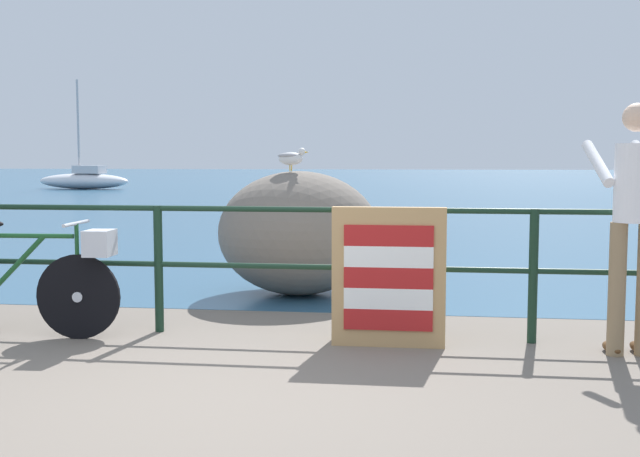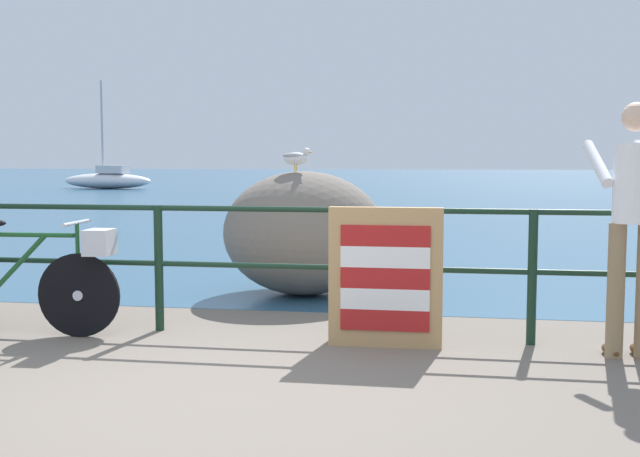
% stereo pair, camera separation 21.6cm
% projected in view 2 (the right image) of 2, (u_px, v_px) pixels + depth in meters
% --- Properties ---
extents(ground_plane, '(120.00, 120.00, 0.10)m').
position_uv_depth(ground_plane, '(398.00, 205.00, 24.19)').
color(ground_plane, '#6B6056').
extents(sea_surface, '(120.00, 90.00, 0.01)m').
position_uv_depth(sea_surface, '(426.00, 179.00, 51.35)').
color(sea_surface, '#2D5675').
rests_on(sea_surface, ground_plane).
extents(promenade_railing, '(7.40, 0.07, 1.02)m').
position_uv_depth(promenade_railing, '(247.00, 254.00, 6.17)').
color(promenade_railing, black).
rests_on(promenade_railing, ground_plane).
extents(bicycle, '(1.70, 0.48, 0.92)m').
position_uv_depth(bicycle, '(33.00, 277.00, 6.12)').
color(bicycle, black).
rests_on(bicycle, ground_plane).
extents(person_at_railing, '(0.50, 0.66, 1.78)m').
position_uv_depth(person_at_railing, '(632.00, 217.00, 5.40)').
color(person_at_railing, '#8C7251').
rests_on(person_at_railing, ground_plane).
extents(folded_deckchair_stack, '(0.84, 0.10, 1.04)m').
position_uv_depth(folded_deckchair_stack, '(385.00, 277.00, 5.75)').
color(folded_deckchair_stack, tan).
rests_on(folded_deckchair_stack, ground_plane).
extents(breakwater_boulder_main, '(1.65, 1.45, 1.27)m').
position_uv_depth(breakwater_boulder_main, '(303.00, 233.00, 7.98)').
color(breakwater_boulder_main, slate).
rests_on(breakwater_boulder_main, ground).
extents(seagull, '(0.34, 0.17, 0.23)m').
position_uv_depth(seagull, '(296.00, 157.00, 7.84)').
color(seagull, gold).
rests_on(seagull, breakwater_boulder_main).
extents(sailboat, '(4.52, 1.79, 4.90)m').
position_uv_depth(sailboat, '(108.00, 179.00, 35.58)').
color(sailboat, white).
rests_on(sailboat, sea_surface).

